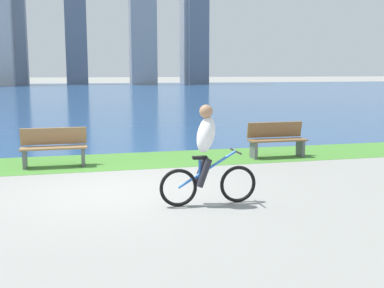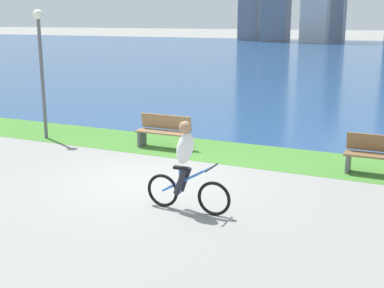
# 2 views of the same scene
# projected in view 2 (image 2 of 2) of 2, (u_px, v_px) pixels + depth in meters

# --- Properties ---
(ground_plane) EXTENTS (300.00, 300.00, 0.00)m
(ground_plane) POSITION_uv_depth(u_px,v_px,m) (152.00, 181.00, 11.11)
(ground_plane) COLOR gray
(grass_strip_bayside) EXTENTS (120.00, 2.25, 0.01)m
(grass_strip_bayside) POSITION_uv_depth(u_px,v_px,m) (206.00, 150.00, 13.69)
(grass_strip_bayside) COLOR #478433
(grass_strip_bayside) RESTS_ON ground
(bay_water_surface) EXTENTS (300.00, 72.44, 0.00)m
(bay_water_surface) POSITION_uv_depth(u_px,v_px,m) (369.00, 57.00, 46.55)
(bay_water_surface) COLOR navy
(bay_water_surface) RESTS_ON ground
(cyclist_lead) EXTENTS (1.67, 0.52, 1.67)m
(cyclist_lead) POSITION_uv_depth(u_px,v_px,m) (186.00, 167.00, 9.18)
(cyclist_lead) COLOR black
(cyclist_lead) RESTS_ON ground
(bench_near_path) EXTENTS (1.50, 0.47, 0.90)m
(bench_near_path) POSITION_uv_depth(u_px,v_px,m) (164.00, 132.00, 13.80)
(bench_near_path) COLOR olive
(bench_near_path) RESTS_ON ground
(bench_far_along_path) EXTENTS (1.50, 0.47, 0.90)m
(bench_far_along_path) POSITION_uv_depth(u_px,v_px,m) (379.00, 155.00, 11.42)
(bench_far_along_path) COLOR brown
(bench_far_along_path) RESTS_ON ground
(lamppost_tall) EXTENTS (0.28, 0.28, 3.68)m
(lamppost_tall) POSITION_uv_depth(u_px,v_px,m) (41.00, 55.00, 14.47)
(lamppost_tall) COLOR #595960
(lamppost_tall) RESTS_ON ground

